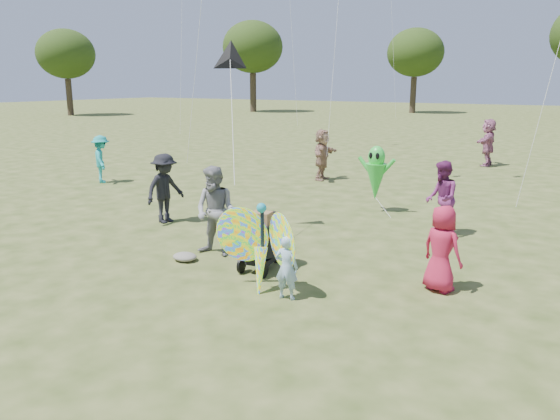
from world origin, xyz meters
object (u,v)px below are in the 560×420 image
at_px(crowd_b, 165,188).
at_px(crowd_i, 102,159).
at_px(crowd_e, 441,198).
at_px(alien_kite, 376,175).
at_px(jogging_stroller, 265,237).
at_px(butterfly_kite, 261,248).
at_px(crowd_j, 488,142).
at_px(child_girl, 287,268).
at_px(adult_man, 215,211).
at_px(crowd_d, 322,155).
at_px(crowd_a, 442,249).

height_order(crowd_b, crowd_i, crowd_b).
xyz_separation_m(crowd_e, alien_kite, (-2.06, 1.34, 0.14)).
relative_size(crowd_b, jogging_stroller, 1.53).
bearing_deg(jogging_stroller, butterfly_kite, -69.47).
height_order(crowd_i, crowd_j, crowd_j).
bearing_deg(butterfly_kite, alien_kite, 94.29).
distance_m(crowd_e, crowd_j, 11.32).
xyz_separation_m(child_girl, adult_man, (-2.32, 1.21, 0.37)).
xyz_separation_m(child_girl, jogging_stroller, (-1.05, 1.00, 0.10)).
bearing_deg(crowd_d, crowd_i, 120.15).
relative_size(crowd_a, alien_kite, 0.82).
relative_size(adult_man, crowd_e, 1.06).
bearing_deg(adult_man, child_girl, -29.23).
distance_m(crowd_b, crowd_d, 7.24).
xyz_separation_m(crowd_a, crowd_j, (-2.08, 14.59, 0.23)).
bearing_deg(crowd_e, butterfly_kite, -42.10).
distance_m(child_girl, butterfly_kite, 0.59).
relative_size(adult_man, alien_kite, 1.01).
relative_size(jogging_stroller, butterfly_kite, 0.63).
xyz_separation_m(child_girl, alien_kite, (-1.00, 6.27, 0.46)).
height_order(crowd_a, crowd_i, crowd_i).
height_order(crowd_b, alien_kite, alien_kite).
relative_size(adult_man, crowd_j, 0.93).
xyz_separation_m(child_girl, crowd_b, (-4.94, 2.62, 0.32)).
bearing_deg(alien_kite, crowd_d, 133.24).
xyz_separation_m(crowd_b, crowd_j, (4.83, 13.57, 0.11)).
xyz_separation_m(jogging_stroller, butterfly_kite, (0.51, -0.90, 0.10)).
relative_size(crowd_d, jogging_stroller, 1.61).
relative_size(crowd_j, alien_kite, 1.09).
bearing_deg(crowd_e, adult_man, -65.96).
bearing_deg(butterfly_kite, crowd_j, 88.47).
distance_m(crowd_e, butterfly_kite, 5.09).
bearing_deg(crowd_b, crowd_j, -13.19).
xyz_separation_m(crowd_d, crowd_e, (5.42, -4.91, -0.05)).
distance_m(child_girl, crowd_b, 5.60).
height_order(adult_man, crowd_a, adult_man).
xyz_separation_m(child_girl, butterfly_kite, (-0.54, 0.10, 0.20)).
bearing_deg(child_girl, crowd_a, -149.57).
xyz_separation_m(crowd_a, crowd_i, (-12.44, 3.92, 0.08)).
height_order(crowd_b, crowd_j, crowd_j).
xyz_separation_m(crowd_a, crowd_d, (-6.33, 8.24, 0.17)).
height_order(child_girl, jogging_stroller, jogging_stroller).
xyz_separation_m(crowd_e, butterfly_kite, (-1.60, -4.83, -0.12)).
height_order(crowd_a, crowd_e, crowd_e).
bearing_deg(crowd_e, alien_kite, -146.74).
bearing_deg(adult_man, crowd_e, 46.07).
bearing_deg(crowd_d, crowd_j, -38.86).
bearing_deg(alien_kite, butterfly_kite, -85.71).
bearing_deg(butterfly_kite, child_girl, -10.62).
distance_m(child_girl, jogging_stroller, 1.46).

